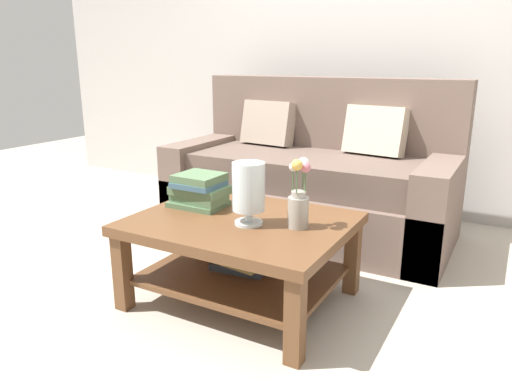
{
  "coord_description": "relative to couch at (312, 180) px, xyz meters",
  "views": [
    {
      "loc": [
        1.12,
        -2.17,
        1.18
      ],
      "look_at": [
        -0.02,
        -0.13,
        0.53
      ],
      "focal_mm": 33.67,
      "sensor_mm": 36.0,
      "label": 1
    }
  ],
  "objects": [
    {
      "name": "ground_plane",
      "position": [
        0.12,
        -0.87,
        -0.36
      ],
      "size": [
        10.0,
        10.0,
        0.0
      ],
      "primitive_type": "plane",
      "color": "#ADA393"
    },
    {
      "name": "glass_hurricane_vase",
      "position": [
        0.17,
        -1.19,
        0.24
      ],
      "size": [
        0.15,
        0.15,
        0.3
      ],
      "color": "silver",
      "rests_on": "coffee_table"
    },
    {
      "name": "flower_pitcher",
      "position": [
        0.39,
        -1.11,
        0.2
      ],
      "size": [
        0.1,
        0.13,
        0.33
      ],
      "color": "#9E998E",
      "rests_on": "coffee_table"
    },
    {
      "name": "back_wall",
      "position": [
        0.12,
        0.78,
        0.99
      ],
      "size": [
        6.4,
        0.12,
        2.7
      ],
      "primitive_type": "cube",
      "color": "#BCB7B2",
      "rests_on": "ground"
    },
    {
      "name": "coffee_table",
      "position": [
        0.1,
        -1.14,
        -0.05
      ],
      "size": [
        1.03,
        0.82,
        0.43
      ],
      "color": "brown",
      "rests_on": "ground"
    },
    {
      "name": "book_stack_main",
      "position": [
        -0.2,
        -1.07,
        0.16
      ],
      "size": [
        0.3,
        0.22,
        0.18
      ],
      "color": "#51704C",
      "rests_on": "coffee_table"
    },
    {
      "name": "couch",
      "position": [
        0.0,
        0.0,
        0.0
      ],
      "size": [
        1.91,
        0.9,
        1.06
      ],
      "color": "brown",
      "rests_on": "ground"
    }
  ]
}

